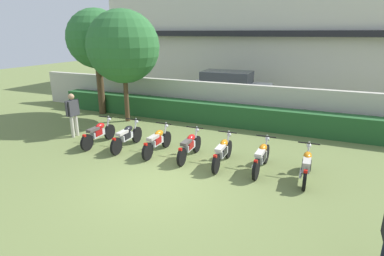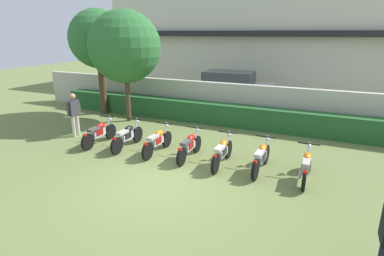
% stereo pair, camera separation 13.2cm
% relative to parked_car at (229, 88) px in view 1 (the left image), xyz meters
% --- Properties ---
extents(ground, '(60.00, 60.00, 0.00)m').
position_rel_parked_car_xyz_m(ground, '(1.22, -10.09, -0.94)').
color(ground, olive).
extents(building, '(23.40, 6.50, 7.37)m').
position_rel_parked_car_xyz_m(building, '(1.22, 6.29, 2.75)').
color(building, beige).
rests_on(building, ground).
extents(compound_wall, '(22.23, 0.30, 1.76)m').
position_rel_parked_car_xyz_m(compound_wall, '(1.22, -3.30, -0.06)').
color(compound_wall, '#BCB7A8').
rests_on(compound_wall, ground).
extents(hedge_row, '(17.78, 0.70, 0.94)m').
position_rel_parked_car_xyz_m(hedge_row, '(1.22, -4.00, -0.47)').
color(hedge_row, '#235628').
rests_on(hedge_row, ground).
extents(parked_car, '(4.54, 2.16, 1.89)m').
position_rel_parked_car_xyz_m(parked_car, '(0.00, 0.00, 0.00)').
color(parked_car, silver).
rests_on(parked_car, ground).
extents(tree_near_inspector, '(2.80, 2.80, 5.07)m').
position_rel_parked_car_xyz_m(tree_near_inspector, '(-5.28, -4.54, 2.71)').
color(tree_near_inspector, '#4C3823').
rests_on(tree_near_inspector, ground).
extents(tree_far_side, '(3.17, 3.17, 4.95)m').
position_rel_parked_car_xyz_m(tree_far_side, '(-3.28, -5.21, 2.42)').
color(tree_far_side, '#4C3823').
rests_on(tree_far_side, ground).
extents(motorcycle_in_row_0, '(0.60, 1.90, 0.95)m').
position_rel_parked_car_xyz_m(motorcycle_in_row_0, '(-2.36, -8.33, -0.49)').
color(motorcycle_in_row_0, black).
rests_on(motorcycle_in_row_0, ground).
extents(motorcycle_in_row_1, '(0.60, 1.93, 0.96)m').
position_rel_parked_car_xyz_m(motorcycle_in_row_1, '(-1.19, -8.22, -0.49)').
color(motorcycle_in_row_1, black).
rests_on(motorcycle_in_row_1, ground).
extents(motorcycle_in_row_2, '(0.60, 1.89, 0.95)m').
position_rel_parked_car_xyz_m(motorcycle_in_row_2, '(0.04, -8.21, -0.49)').
color(motorcycle_in_row_2, black).
rests_on(motorcycle_in_row_2, ground).
extents(motorcycle_in_row_3, '(0.60, 1.83, 0.94)m').
position_rel_parked_car_xyz_m(motorcycle_in_row_3, '(1.23, -8.18, -0.50)').
color(motorcycle_in_row_3, black).
rests_on(motorcycle_in_row_3, ground).
extents(motorcycle_in_row_4, '(0.60, 1.89, 0.95)m').
position_rel_parked_car_xyz_m(motorcycle_in_row_4, '(2.38, -8.26, -0.49)').
color(motorcycle_in_row_4, black).
rests_on(motorcycle_in_row_4, ground).
extents(motorcycle_in_row_5, '(0.60, 1.88, 0.96)m').
position_rel_parked_car_xyz_m(motorcycle_in_row_5, '(3.57, -8.20, -0.49)').
color(motorcycle_in_row_5, black).
rests_on(motorcycle_in_row_5, ground).
extents(motorcycle_in_row_6, '(0.60, 1.85, 0.94)m').
position_rel_parked_car_xyz_m(motorcycle_in_row_6, '(4.83, -8.27, -0.50)').
color(motorcycle_in_row_6, black).
rests_on(motorcycle_in_row_6, ground).
extents(inspector_person, '(0.23, 0.69, 1.72)m').
position_rel_parked_car_xyz_m(inspector_person, '(-3.85, -7.95, 0.09)').
color(inspector_person, beige).
rests_on(inspector_person, ground).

